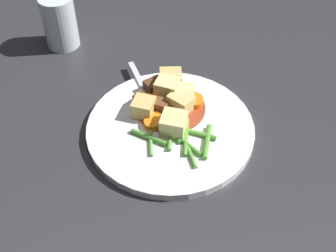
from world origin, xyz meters
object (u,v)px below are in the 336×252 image
(carrot_slice_1, at_px, (174,96))
(meat_chunk_3, at_px, (139,100))
(potato_chunk_5, at_px, (166,80))
(fork, at_px, (144,94))
(meat_chunk_0, at_px, (166,117))
(water_glass, at_px, (58,22))
(carrot_slice_0, at_px, (150,124))
(potato_chunk_4, at_px, (165,89))
(potato_chunk_1, at_px, (182,95))
(dinner_plate, at_px, (168,129))
(meat_chunk_1, at_px, (152,86))
(carrot_slice_3, at_px, (152,99))
(carrot_slice_2, at_px, (152,118))
(potato_chunk_3, at_px, (178,103))
(potato_chunk_0, at_px, (141,107))
(potato_chunk_2, at_px, (171,124))
(meat_chunk_2, at_px, (159,106))
(carrot_slice_4, at_px, (191,101))

(carrot_slice_1, distance_m, meat_chunk_3, 0.06)
(potato_chunk_5, height_order, fork, potato_chunk_5)
(meat_chunk_0, relative_size, water_glass, 0.18)
(potato_chunk_5, relative_size, meat_chunk_0, 1.96)
(carrot_slice_0, bearing_deg, potato_chunk_4, -18.16)
(potato_chunk_1, relative_size, potato_chunk_4, 0.94)
(dinner_plate, xyz_separation_m, water_glass, (0.25, 0.22, 0.05))
(potato_chunk_1, relative_size, meat_chunk_3, 1.69)
(carrot_slice_0, relative_size, meat_chunk_1, 0.88)
(potato_chunk_1, bearing_deg, carrot_slice_3, 88.49)
(carrot_slice_2, relative_size, fork, 0.15)
(meat_chunk_1, height_order, water_glass, water_glass)
(potato_chunk_3, bearing_deg, carrot_slice_3, 65.26)
(fork, bearing_deg, potato_chunk_1, -106.13)
(potato_chunk_4, xyz_separation_m, meat_chunk_1, (0.02, 0.02, -0.01))
(carrot_slice_3, xyz_separation_m, potato_chunk_4, (0.01, -0.02, 0.01))
(potato_chunk_0, bearing_deg, carrot_slice_2, -131.15)
(meat_chunk_1, distance_m, fork, 0.02)
(carrot_slice_2, distance_m, potato_chunk_4, 0.06)
(potato_chunk_2, height_order, potato_chunk_5, potato_chunk_5)
(potato_chunk_2, xyz_separation_m, meat_chunk_1, (0.10, 0.03, -0.01))
(carrot_slice_1, distance_m, meat_chunk_1, 0.04)
(meat_chunk_0, distance_m, water_glass, 0.32)
(potato_chunk_4, bearing_deg, fork, 80.82)
(meat_chunk_2, bearing_deg, potato_chunk_5, -11.22)
(dinner_plate, xyz_separation_m, fork, (0.08, 0.04, 0.01))
(meat_chunk_1, distance_m, meat_chunk_3, 0.04)
(meat_chunk_0, relative_size, meat_chunk_1, 0.60)
(carrot_slice_1, relative_size, potato_chunk_4, 0.70)
(carrot_slice_1, height_order, carrot_slice_3, carrot_slice_3)
(meat_chunk_0, bearing_deg, carrot_slice_2, 94.44)
(potato_chunk_0, bearing_deg, potato_chunk_4, -42.50)
(carrot_slice_2, bearing_deg, fork, 14.08)
(meat_chunk_2, xyz_separation_m, water_glass, (0.21, 0.21, 0.03))
(carrot_slice_3, distance_m, carrot_slice_4, 0.07)
(carrot_slice_2, distance_m, carrot_slice_4, 0.08)
(carrot_slice_4, relative_size, meat_chunk_0, 1.77)
(potato_chunk_2, xyz_separation_m, potato_chunk_5, (0.11, 0.01, 0.00))
(potato_chunk_4, xyz_separation_m, fork, (0.01, 0.04, -0.02))
(potato_chunk_5, distance_m, meat_chunk_1, 0.03)
(carrot_slice_0, bearing_deg, water_glass, 37.56)
(carrot_slice_1, distance_m, meat_chunk_2, 0.04)
(carrot_slice_1, xyz_separation_m, fork, (0.01, 0.05, -0.00))
(meat_chunk_2, bearing_deg, carrot_slice_0, 158.90)
(carrot_slice_2, relative_size, meat_chunk_2, 0.97)
(carrot_slice_0, relative_size, potato_chunk_1, 0.77)
(dinner_plate, distance_m, potato_chunk_1, 0.07)
(carrot_slice_1, height_order, potato_chunk_5, potato_chunk_5)
(meat_chunk_2, distance_m, meat_chunk_3, 0.04)
(potato_chunk_1, distance_m, fork, 0.07)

